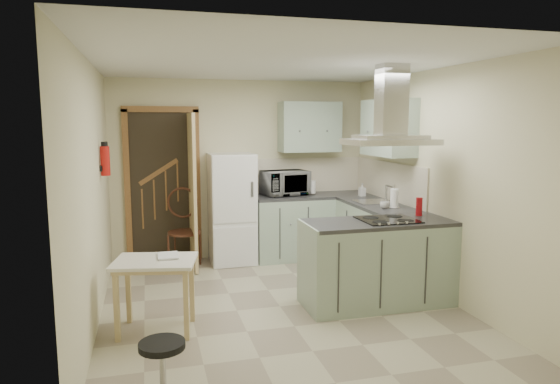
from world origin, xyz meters
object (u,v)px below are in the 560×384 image
object	(u,v)px
drop_leaf_table	(156,296)
extractor_hood	(390,142)
peninsula	(378,262)
microwave	(285,183)
stool	(163,371)
bentwood_chair	(184,233)
fridge	(232,208)

from	to	relation	value
drop_leaf_table	extractor_hood	bearing A→B (deg)	14.65
peninsula	extractor_hood	world-z (taller)	extractor_hood
extractor_hood	microwave	distance (m)	2.21
peninsula	stool	distance (m)	2.64
microwave	bentwood_chair	bearing A→B (deg)	175.48
stool	fridge	bearing A→B (deg)	72.49
peninsula	microwave	bearing A→B (deg)	102.63
extractor_hood	drop_leaf_table	bearing A→B (deg)	-177.13
fridge	microwave	distance (m)	0.83
extractor_hood	microwave	size ratio (longest dim) A/B	1.46
drop_leaf_table	fridge	bearing A→B (deg)	74.96
fridge	microwave	bearing A→B (deg)	4.20
bentwood_chair	stool	bearing A→B (deg)	-80.18
drop_leaf_table	microwave	bearing A→B (deg)	61.46
extractor_hood	bentwood_chair	bearing A→B (deg)	137.10
peninsula	microwave	size ratio (longest dim) A/B	2.51
extractor_hood	microwave	bearing A→B (deg)	105.28
fridge	drop_leaf_table	distance (m)	2.39
drop_leaf_table	bentwood_chair	distance (m)	2.01
drop_leaf_table	microwave	size ratio (longest dim) A/B	1.17
peninsula	stool	world-z (taller)	peninsula
stool	microwave	bearing A→B (deg)	61.70
extractor_hood	stool	size ratio (longest dim) A/B	2.09
peninsula	drop_leaf_table	world-z (taller)	peninsula
drop_leaf_table	bentwood_chair	xyz separation A→B (m)	(0.40, 1.96, 0.14)
peninsula	stool	bearing A→B (deg)	-149.63
drop_leaf_table	bentwood_chair	bearing A→B (deg)	90.17
extractor_hood	drop_leaf_table	world-z (taller)	extractor_hood
extractor_hood	microwave	xyz separation A→B (m)	(-0.56, 2.04, -0.65)
peninsula	drop_leaf_table	distance (m)	2.29
peninsula	microwave	world-z (taller)	microwave
fridge	peninsula	xyz separation A→B (m)	(1.22, -1.98, -0.30)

